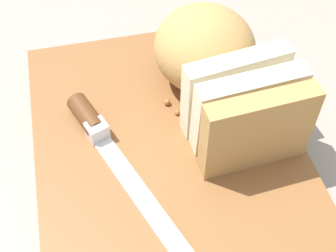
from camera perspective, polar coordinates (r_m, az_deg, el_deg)
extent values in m
plane|color=gray|center=(0.54, 0.00, -3.28)|extent=(3.00, 3.00, 0.00)
cube|color=brown|center=(0.53, 0.00, -2.70)|extent=(0.38, 0.29, 0.02)
ellipsoid|color=tan|center=(0.56, 4.41, 9.29)|extent=(0.14, 0.13, 0.09)
cube|color=beige|center=(0.51, 7.96, 4.27)|extent=(0.04, 0.12, 0.09)
cube|color=beige|center=(0.50, 9.48, 1.96)|extent=(0.04, 0.12, 0.10)
cube|color=tan|center=(0.48, 10.70, -0.62)|extent=(0.03, 0.12, 0.09)
cube|color=silver|center=(0.48, -2.25, -9.74)|extent=(0.21, 0.10, 0.00)
cylinder|color=#593319|center=(0.54, -9.79, 1.31)|extent=(0.06, 0.04, 0.02)
cube|color=silver|center=(0.53, -8.49, -0.56)|extent=(0.03, 0.03, 0.02)
sphere|color=#996633|center=(0.55, 1.11, 1.62)|extent=(0.01, 0.01, 0.01)
sphere|color=#996633|center=(0.50, 4.12, -4.95)|extent=(0.01, 0.01, 0.01)
sphere|color=#996633|center=(0.56, -0.12, 2.89)|extent=(0.01, 0.01, 0.01)
sphere|color=#996633|center=(0.55, 3.29, 1.34)|extent=(0.01, 0.01, 0.01)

